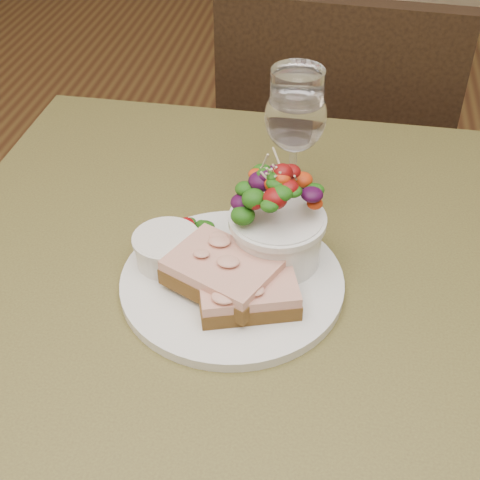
% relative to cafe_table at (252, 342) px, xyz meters
% --- Properties ---
extents(cafe_table, '(0.80, 0.80, 0.75)m').
position_rel_cafe_table_xyz_m(cafe_table, '(0.00, 0.00, 0.00)').
color(cafe_table, '#4D4121').
rests_on(cafe_table, ground).
extents(chair_far, '(0.45, 0.45, 0.90)m').
position_rel_cafe_table_xyz_m(chair_far, '(0.07, 0.68, -0.36)').
color(chair_far, black).
rests_on(chair_far, ground).
extents(dinner_plate, '(0.25, 0.25, 0.01)m').
position_rel_cafe_table_xyz_m(dinner_plate, '(-0.02, -0.01, 0.11)').
color(dinner_plate, white).
rests_on(dinner_plate, cafe_table).
extents(sandwich_front, '(0.12, 0.11, 0.03)m').
position_rel_cafe_table_xyz_m(sandwich_front, '(0.00, -0.04, 0.13)').
color(sandwich_front, '#442912').
rests_on(sandwich_front, dinner_plate).
extents(sandwich_back, '(0.14, 0.13, 0.03)m').
position_rel_cafe_table_xyz_m(sandwich_back, '(-0.03, -0.03, 0.14)').
color(sandwich_back, '#442912').
rests_on(sandwich_back, dinner_plate).
extents(ramekin, '(0.07, 0.07, 0.04)m').
position_rel_cafe_table_xyz_m(ramekin, '(-0.10, 0.01, 0.13)').
color(ramekin, silver).
rests_on(ramekin, dinner_plate).
extents(salad_bowl, '(0.10, 0.10, 0.13)m').
position_rel_cafe_table_xyz_m(salad_bowl, '(0.02, 0.03, 0.17)').
color(salad_bowl, white).
rests_on(salad_bowl, dinner_plate).
extents(garnish, '(0.05, 0.04, 0.02)m').
position_rel_cafe_table_xyz_m(garnish, '(-0.08, 0.07, 0.12)').
color(garnish, '#0B370A').
rests_on(garnish, dinner_plate).
extents(wine_glass, '(0.08, 0.08, 0.18)m').
position_rel_cafe_table_xyz_m(wine_glass, '(0.02, 0.16, 0.22)').
color(wine_glass, white).
rests_on(wine_glass, cafe_table).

